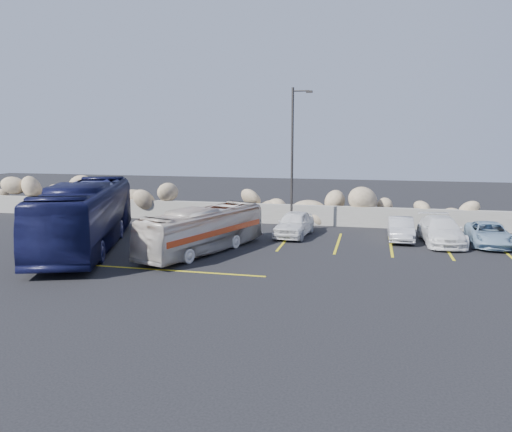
% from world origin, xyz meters
% --- Properties ---
extents(ground, '(90.00, 90.00, 0.00)m').
position_xyz_m(ground, '(0.00, 0.00, 0.00)').
color(ground, black).
rests_on(ground, ground).
extents(seawall, '(60.00, 0.40, 1.20)m').
position_xyz_m(seawall, '(0.00, 12.00, 0.60)').
color(seawall, gray).
rests_on(seawall, ground).
extents(riprap_pile, '(54.00, 2.80, 2.60)m').
position_xyz_m(riprap_pile, '(0.00, 13.20, 1.30)').
color(riprap_pile, tan).
rests_on(riprap_pile, ground).
extents(parking_lines, '(18.16, 9.36, 0.01)m').
position_xyz_m(parking_lines, '(4.64, 5.57, 0.01)').
color(parking_lines, gold).
rests_on(parking_lines, ground).
extents(lamppost, '(1.14, 0.18, 8.00)m').
position_xyz_m(lamppost, '(2.56, 9.50, 4.30)').
color(lamppost, '#312E2B').
rests_on(lamppost, ground).
extents(vintage_bus, '(4.21, 7.73, 2.11)m').
position_xyz_m(vintage_bus, '(-0.71, 3.57, 1.06)').
color(vintage_bus, beige).
rests_on(vintage_bus, ground).
extents(tour_coach, '(6.36, 11.73, 3.20)m').
position_xyz_m(tour_coach, '(-6.50, 3.12, 1.60)').
color(tour_coach, '#101238').
rests_on(tour_coach, ground).
extents(car_a, '(1.99, 4.11, 1.35)m').
position_xyz_m(car_a, '(2.84, 8.34, 0.68)').
color(car_a, white).
rests_on(car_a, ground).
extents(car_b, '(1.26, 3.56, 1.17)m').
position_xyz_m(car_b, '(8.43, 8.56, 0.59)').
color(car_b, silver).
rests_on(car_b, ground).
extents(car_c, '(2.21, 4.70, 1.33)m').
position_xyz_m(car_c, '(10.38, 8.18, 0.66)').
color(car_c, white).
rests_on(car_c, ground).
extents(car_d, '(2.01, 4.14, 1.14)m').
position_xyz_m(car_d, '(12.65, 8.25, 0.57)').
color(car_d, '#89A9C2').
rests_on(car_d, ground).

